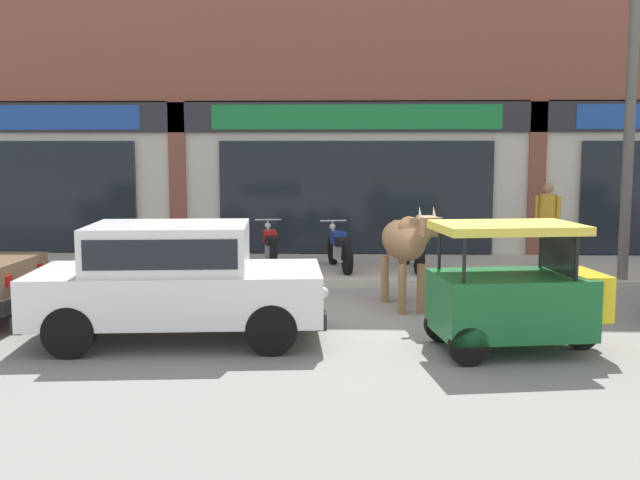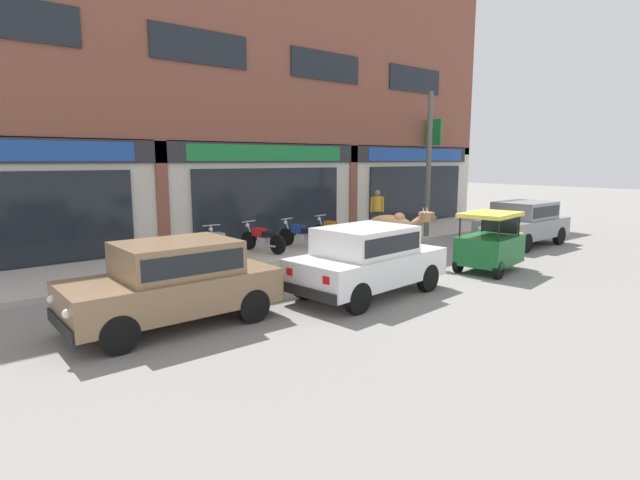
{
  "view_description": "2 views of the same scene",
  "coord_description": "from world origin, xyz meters",
  "px_view_note": "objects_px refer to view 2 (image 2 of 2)",
  "views": [
    {
      "loc": [
        -0.2,
        -10.5,
        2.36
      ],
      "look_at": [
        -0.6,
        1.0,
        0.97
      ],
      "focal_mm": 42.0,
      "sensor_mm": 36.0,
      "label": 1
    },
    {
      "loc": [
        -9.56,
        -8.74,
        2.82
      ],
      "look_at": [
        -1.56,
        1.0,
        0.8
      ],
      "focal_mm": 28.0,
      "sensor_mm": 36.0,
      "label": 2
    }
  ],
  "objects_px": {
    "motorcycle_2": "(301,235)",
    "car_2": "(367,257)",
    "car_0": "(523,221)",
    "car_1": "(174,279)",
    "auto_rickshaw": "(491,246)",
    "utility_pole": "(429,165)",
    "motorcycle_0": "(221,245)",
    "motorcycle_3": "(334,231)",
    "motorcycle_1": "(263,239)",
    "cow": "(393,227)",
    "pedestrian": "(377,207)"
  },
  "relations": [
    {
      "from": "car_1",
      "to": "auto_rickshaw",
      "type": "xyz_separation_m",
      "value": [
        8.01,
        -1.07,
        -0.15
      ]
    },
    {
      "from": "cow",
      "to": "motorcycle_3",
      "type": "bearing_deg",
      "value": 82.93
    },
    {
      "from": "motorcycle_3",
      "to": "pedestrian",
      "type": "distance_m",
      "value": 2.81
    },
    {
      "from": "motorcycle_0",
      "to": "cow",
      "type": "bearing_deg",
      "value": -38.08
    },
    {
      "from": "motorcycle_0",
      "to": "motorcycle_1",
      "type": "xyz_separation_m",
      "value": [
        1.44,
        0.11,
        0.0
      ]
    },
    {
      "from": "motorcycle_1",
      "to": "motorcycle_2",
      "type": "height_order",
      "value": "same"
    },
    {
      "from": "cow",
      "to": "car_0",
      "type": "bearing_deg",
      "value": -8.94
    },
    {
      "from": "motorcycle_1",
      "to": "utility_pole",
      "type": "distance_m",
      "value": 6.68
    },
    {
      "from": "motorcycle_0",
      "to": "car_2",
      "type": "bearing_deg",
      "value": -81.05
    },
    {
      "from": "car_0",
      "to": "motorcycle_0",
      "type": "bearing_deg",
      "value": 157.52
    },
    {
      "from": "car_2",
      "to": "motorcycle_3",
      "type": "height_order",
      "value": "car_2"
    },
    {
      "from": "car_2",
      "to": "motorcycle_3",
      "type": "relative_size",
      "value": 2.05
    },
    {
      "from": "motorcycle_0",
      "to": "motorcycle_3",
      "type": "distance_m",
      "value": 4.12
    },
    {
      "from": "cow",
      "to": "motorcycle_1",
      "type": "xyz_separation_m",
      "value": [
        -2.31,
        3.06,
        -0.49
      ]
    },
    {
      "from": "motorcycle_3",
      "to": "utility_pole",
      "type": "bearing_deg",
      "value": -15.07
    },
    {
      "from": "cow",
      "to": "motorcycle_2",
      "type": "distance_m",
      "value": 3.09
    },
    {
      "from": "motorcycle_1",
      "to": "motorcycle_2",
      "type": "relative_size",
      "value": 1.01
    },
    {
      "from": "motorcycle_2",
      "to": "car_2",
      "type": "bearing_deg",
      "value": -112.15
    },
    {
      "from": "car_0",
      "to": "car_1",
      "type": "distance_m",
      "value": 12.31
    },
    {
      "from": "car_1",
      "to": "motorcycle_0",
      "type": "relative_size",
      "value": 2.0
    },
    {
      "from": "cow",
      "to": "car_0",
      "type": "distance_m",
      "value": 5.48
    },
    {
      "from": "car_2",
      "to": "utility_pole",
      "type": "xyz_separation_m",
      "value": [
        6.91,
        3.97,
        1.82
      ]
    },
    {
      "from": "car_0",
      "to": "car_2",
      "type": "distance_m",
      "value": 8.47
    },
    {
      "from": "car_0",
      "to": "car_2",
      "type": "bearing_deg",
      "value": -172.29
    },
    {
      "from": "motorcycle_2",
      "to": "utility_pole",
      "type": "height_order",
      "value": "utility_pole"
    },
    {
      "from": "car_1",
      "to": "car_2",
      "type": "height_order",
      "value": "same"
    },
    {
      "from": "cow",
      "to": "motorcycle_3",
      "type": "xyz_separation_m",
      "value": [
        0.36,
        2.94,
        -0.49
      ]
    },
    {
      "from": "auto_rickshaw",
      "to": "pedestrian",
      "type": "xyz_separation_m",
      "value": [
        1.92,
        5.91,
        0.45
      ]
    },
    {
      "from": "auto_rickshaw",
      "to": "motorcycle_0",
      "type": "xyz_separation_m",
      "value": [
        -4.87,
        5.29,
        -0.14
      ]
    },
    {
      "from": "auto_rickshaw",
      "to": "motorcycle_2",
      "type": "distance_m",
      "value": 5.64
    },
    {
      "from": "auto_rickshaw",
      "to": "motorcycle_3",
      "type": "height_order",
      "value": "auto_rickshaw"
    },
    {
      "from": "car_1",
      "to": "motorcycle_3",
      "type": "height_order",
      "value": "car_1"
    },
    {
      "from": "motorcycle_0",
      "to": "motorcycle_1",
      "type": "relative_size",
      "value": 1.01
    },
    {
      "from": "car_2",
      "to": "motorcycle_0",
      "type": "xyz_separation_m",
      "value": [
        -0.78,
        4.93,
        -0.3
      ]
    },
    {
      "from": "car_0",
      "to": "motorcycle_3",
      "type": "relative_size",
      "value": 2.01
    },
    {
      "from": "car_0",
      "to": "cow",
      "type": "bearing_deg",
      "value": 171.06
    },
    {
      "from": "motorcycle_2",
      "to": "pedestrian",
      "type": "relative_size",
      "value": 1.12
    },
    {
      "from": "car_0",
      "to": "car_1",
      "type": "relative_size",
      "value": 1.01
    },
    {
      "from": "motorcycle_0",
      "to": "utility_pole",
      "type": "xyz_separation_m",
      "value": [
        7.69,
        -0.97,
        2.12
      ]
    },
    {
      "from": "pedestrian",
      "to": "car_0",
      "type": "bearing_deg",
      "value": -61.68
    },
    {
      "from": "car_1",
      "to": "motorcycle_0",
      "type": "distance_m",
      "value": 5.26
    },
    {
      "from": "cow",
      "to": "pedestrian",
      "type": "xyz_separation_m",
      "value": [
        3.03,
        3.56,
        0.11
      ]
    },
    {
      "from": "motorcycle_3",
      "to": "pedestrian",
      "type": "bearing_deg",
      "value": 13.22
    },
    {
      "from": "motorcycle_1",
      "to": "motorcycle_0",
      "type": "bearing_deg",
      "value": -175.55
    },
    {
      "from": "cow",
      "to": "motorcycle_3",
      "type": "relative_size",
      "value": 1.17
    },
    {
      "from": "motorcycle_3",
      "to": "pedestrian",
      "type": "relative_size",
      "value": 1.13
    },
    {
      "from": "car_1",
      "to": "cow",
      "type": "bearing_deg",
      "value": 10.46
    },
    {
      "from": "car_2",
      "to": "utility_pole",
      "type": "bearing_deg",
      "value": 29.85
    },
    {
      "from": "auto_rickshaw",
      "to": "utility_pole",
      "type": "distance_m",
      "value": 5.52
    },
    {
      "from": "car_2",
      "to": "motorcycle_1",
      "type": "height_order",
      "value": "car_2"
    }
  ]
}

